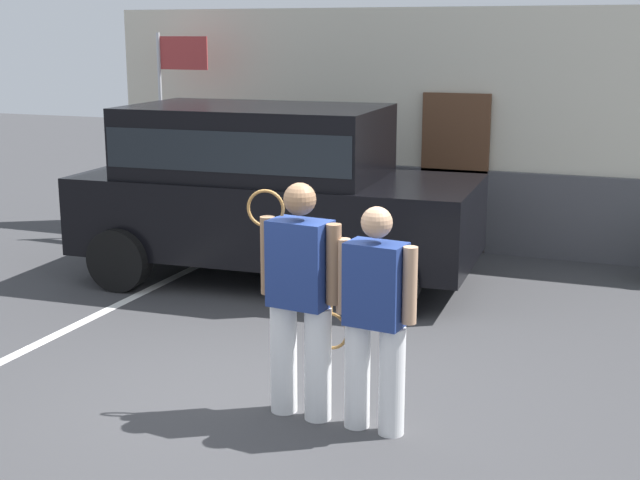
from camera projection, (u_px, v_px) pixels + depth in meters
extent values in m
plane|color=#38383A|center=(264.00, 399.00, 7.12)|extent=(40.00, 40.00, 0.00)
cube|color=silver|center=(107.00, 310.00, 9.38)|extent=(0.12, 4.40, 0.01)
cube|color=beige|center=(441.00, 129.00, 11.93)|extent=(9.63, 0.30, 3.19)
cube|color=#4C4C51|center=(435.00, 208.00, 11.99)|extent=(8.09, 0.10, 1.10)
cube|color=brown|center=(454.00, 173.00, 11.77)|extent=(0.90, 0.06, 2.10)
cube|color=black|center=(277.00, 214.00, 10.34)|extent=(4.69, 2.12, 0.90)
cube|color=black|center=(256.00, 141.00, 10.23)|extent=(2.98, 1.90, 0.80)
cube|color=black|center=(256.00, 143.00, 10.23)|extent=(2.93, 1.92, 0.44)
cylinder|color=black|center=(424.00, 243.00, 10.84)|extent=(0.73, 0.30, 0.72)
cylinder|color=black|center=(385.00, 283.00, 9.09)|extent=(0.73, 0.30, 0.72)
cylinder|color=black|center=(195.00, 226.00, 11.80)|extent=(0.73, 0.30, 0.72)
cylinder|color=black|center=(120.00, 259.00, 10.05)|extent=(0.73, 0.30, 0.72)
cylinder|color=white|center=(318.00, 364.00, 6.66)|extent=(0.21, 0.21, 0.88)
cylinder|color=white|center=(284.00, 357.00, 6.80)|extent=(0.21, 0.21, 0.88)
cube|color=navy|center=(300.00, 263.00, 6.56)|extent=(0.48, 0.33, 0.65)
sphere|color=#8C6647|center=(300.00, 199.00, 6.45)|extent=(0.24, 0.24, 0.24)
cylinder|color=#8C6647|center=(334.00, 264.00, 6.42)|extent=(0.11, 0.11, 0.60)
cylinder|color=#8C6647|center=(268.00, 255.00, 6.68)|extent=(0.11, 0.11, 0.60)
torus|color=olive|center=(266.00, 208.00, 6.66)|extent=(0.29, 0.08, 0.29)
cylinder|color=olive|center=(266.00, 239.00, 6.72)|extent=(0.03, 0.03, 0.20)
cylinder|color=white|center=(392.00, 381.00, 6.42)|extent=(0.19, 0.19, 0.82)
cylinder|color=white|center=(357.00, 374.00, 6.54)|extent=(0.19, 0.19, 0.82)
cube|color=navy|center=(376.00, 284.00, 6.32)|extent=(0.44, 0.31, 0.61)
sphere|color=tan|center=(377.00, 222.00, 6.22)|extent=(0.23, 0.23, 0.23)
cylinder|color=tan|center=(410.00, 285.00, 6.19)|extent=(0.10, 0.10, 0.56)
cylinder|color=tan|center=(343.00, 276.00, 6.43)|extent=(0.10, 0.10, 0.56)
torus|color=olive|center=(331.00, 331.00, 6.64)|extent=(0.37, 0.07, 0.37)
cylinder|color=olive|center=(331.00, 300.00, 6.58)|extent=(0.03, 0.03, 0.20)
cylinder|color=silver|center=(162.00, 136.00, 12.60)|extent=(0.05, 0.05, 2.87)
cube|color=#B23838|center=(184.00, 53.00, 12.20)|extent=(0.75, 0.05, 0.45)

